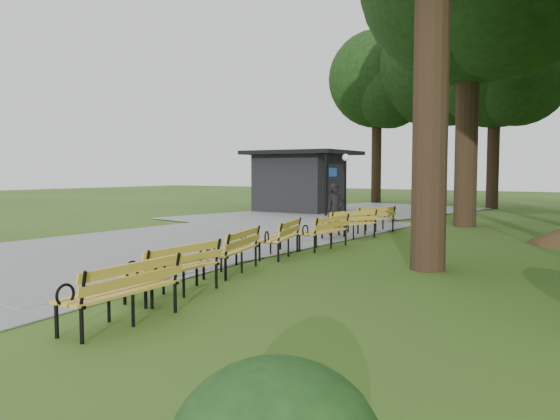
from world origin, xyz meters
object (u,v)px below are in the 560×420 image
Objects in this scene: lamp_post at (346,170)px; bench_6 at (371,219)px; kiosk at (299,182)px; bench_2 at (231,250)px; bench_0 at (120,291)px; bench_3 at (279,238)px; person at (336,210)px; bench_1 at (173,269)px; bench_4 at (323,232)px; bench_5 at (349,224)px.

bench_6 is (4.01, -6.20, -1.61)m from lamp_post.
bench_2 is at bearing -65.41° from kiosk.
bench_0 is at bearing -72.53° from lamp_post.
lamp_post reaches higher than bench_3.
person reaches higher than bench_1.
bench_1 is 1.00× the size of bench_4.
kiosk reaches higher than person.
person is at bearing -170.51° from bench_1.
person is 0.75m from bench_5.
bench_1 is at bearing 25.74° from bench_6.
bench_0 is at bearing -128.39° from person.
bench_2 is at bearing 2.99° from bench_4.
kiosk is 1.71× the size of lamp_post.
bench_1 is (5.09, -16.48, -1.61)m from lamp_post.
person is at bearing 173.34° from bench_2.
bench_6 is at bearing 165.78° from bench_3.
person is 0.86× the size of bench_3.
bench_2 is 1.00× the size of bench_4.
bench_0 is 1.00× the size of bench_4.
kiosk is at bearing -155.88° from bench_1.
bench_0 is at bearing -67.32° from kiosk.
bench_5 is at bearing -169.51° from bench_4.
bench_6 is (0.49, 1.58, -0.38)m from person.
kiosk reaches higher than lamp_post.
bench_2 is at bearing -167.48° from bench_1.
lamp_post is 15.13m from bench_2.
bench_5 and bench_6 have the same top height.
person reaches higher than bench_6.
bench_1 is 1.00× the size of bench_6.
bench_4 is (4.47, -10.29, -1.61)m from lamp_post.
bench_2 is 1.00× the size of bench_3.
bench_3 is at bearing -169.68° from bench_0.
bench_0 is 1.00× the size of bench_5.
lamp_post reaches higher than bench_0.
kiosk is 9.69m from bench_6.
kiosk reaches higher than bench_3.
kiosk is at bearing -158.67° from bench_0.
bench_3 is at bearing -130.73° from person.
bench_3 is at bearing -62.62° from kiosk.
bench_5 is (6.94, -8.65, -1.06)m from kiosk.
bench_0 is at bearing 27.75° from bench_6.
bench_0 is 10.13m from bench_5.
bench_4 is at bearing -174.99° from bench_1.
bench_6 is at bearing 168.16° from bench_2.
bench_4 is at bearing 165.75° from bench_2.
bench_1 and bench_4 have the same top height.
bench_5 is (-0.36, 2.24, 0.00)m from bench_4.
bench_1 is at bearing -72.82° from lamp_post.
person is 0.86× the size of bench_5.
person is 1.69m from bench_6.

